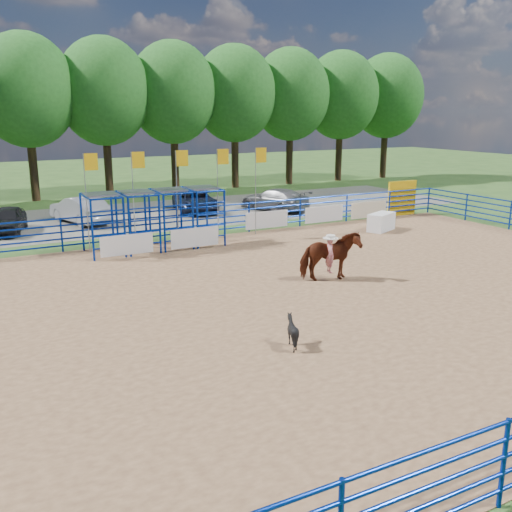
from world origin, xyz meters
name	(u,v)px	position (x,y,z in m)	size (l,w,h in m)	color
ground	(307,296)	(0.00, 0.00, 0.00)	(120.00, 120.00, 0.00)	#3E6227
arena_dirt	(307,296)	(0.00, 0.00, 0.01)	(30.00, 20.00, 0.02)	#98704C
gravel_strip	(148,215)	(0.00, 17.00, 0.01)	(40.00, 10.00, 0.01)	#66645A
announcer_table	(381,222)	(9.03, 7.13, 0.46)	(1.66, 0.78, 0.89)	white
horse_and_rider	(330,255)	(1.66, 1.13, 0.95)	(2.25, 1.42, 2.28)	#622713
calf	(292,331)	(-2.60, -3.29, 0.42)	(0.65, 0.73, 0.80)	black
car_a	(7,220)	(-7.69, 15.48, 0.65)	(1.52, 3.77, 1.28)	black
car_b	(80,210)	(-3.95, 16.43, 0.73)	(1.52, 4.36, 1.44)	gray
car_c	(195,201)	(2.90, 16.88, 0.66)	(2.16, 4.69, 1.30)	black
car_d	(274,199)	(7.33, 15.04, 0.67)	(1.86, 4.57, 1.33)	slate
perimeter_fence	(308,274)	(0.00, 0.00, 0.75)	(30.10, 20.10, 1.50)	#062691
chute_assembly	(162,220)	(-1.90, 8.84, 1.26)	(19.32, 2.41, 4.20)	#062691
treeline	(103,86)	(0.00, 26.00, 7.53)	(56.40, 6.40, 11.24)	#3F2B19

